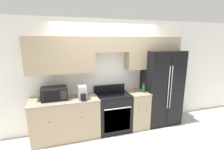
{
  "coord_description": "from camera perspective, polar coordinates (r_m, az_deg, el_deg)",
  "views": [
    {
      "loc": [
        -1.22,
        -3.37,
        2.12
      ],
      "look_at": [
        -0.0,
        0.31,
        1.15
      ],
      "focal_mm": 28.0,
      "sensor_mm": 36.0,
      "label": 1
    }
  ],
  "objects": [
    {
      "name": "lower_cabinets_left",
      "position": [
        4.04,
        -14.94,
        -10.82
      ],
      "size": [
        1.46,
        0.64,
        0.9
      ],
      "color": "tan",
      "rests_on": "ground_plane"
    },
    {
      "name": "microwave",
      "position": [
        3.89,
        -18.32,
        -2.94
      ],
      "size": [
        0.53,
        0.37,
        0.27
      ],
      "color": "black",
      "rests_on": "lower_cabinets_left"
    },
    {
      "name": "lower_cabinets_right",
      "position": [
        4.45,
        8.0,
        -8.1
      ],
      "size": [
        0.48,
        0.64,
        0.9
      ],
      "color": "tan",
      "rests_on": "ground_plane"
    },
    {
      "name": "oven_range",
      "position": [
        4.23,
        0.35,
        -9.12
      ],
      "size": [
        0.78,
        0.65,
        1.06
      ],
      "color": "black",
      "rests_on": "ground_plane"
    },
    {
      "name": "refrigerator",
      "position": [
        4.66,
        15.63,
        -1.14
      ],
      "size": [
        0.92,
        0.73,
        1.88
      ],
      "color": "black",
      "rests_on": "ground_plane"
    },
    {
      "name": "wall_back",
      "position": [
        4.18,
        -1.21,
        5.71
      ],
      "size": [
        8.0,
        0.39,
        2.6
      ],
      "color": "white",
      "rests_on": "ground_plane"
    },
    {
      "name": "bottle",
      "position": [
        4.27,
        10.31,
        -1.49
      ],
      "size": [
        0.07,
        0.07,
        0.24
      ],
      "color": "#195928",
      "rests_on": "lower_cabinets_right"
    },
    {
      "name": "ground_plane",
      "position": [
        4.16,
        1.4,
        -16.53
      ],
      "size": [
        12.0,
        12.0,
        0.0
      ],
      "primitive_type": "plane",
      "color": "beige"
    },
    {
      "name": "paper_towel_holder",
      "position": [
        3.75,
        -9.63,
        -2.95
      ],
      "size": [
        0.16,
        0.28,
        0.29
      ],
      "color": "#B7B7BC",
      "rests_on": "lower_cabinets_left"
    }
  ]
}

